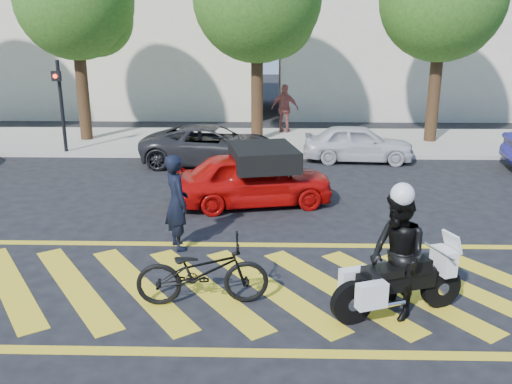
{
  "coord_description": "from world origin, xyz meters",
  "views": [
    {
      "loc": [
        0.47,
        -8.21,
        4.16
      ],
      "look_at": [
        0.21,
        2.11,
        1.05
      ],
      "focal_mm": 38.0,
      "sensor_mm": 36.0,
      "label": 1
    }
  ],
  "objects_px": {
    "parked_mid_right": "(358,143)",
    "police_motorcycle": "(397,283)",
    "officer_bike": "(177,202)",
    "officer_moto": "(398,256)",
    "parked_mid_left": "(213,145)",
    "bicycle": "(202,272)",
    "red_convertible": "(252,179)"
  },
  "relations": [
    {
      "from": "parked_mid_right",
      "to": "police_motorcycle",
      "type": "bearing_deg",
      "value": 178.59
    },
    {
      "from": "officer_bike",
      "to": "police_motorcycle",
      "type": "bearing_deg",
      "value": -152.85
    },
    {
      "from": "officer_bike",
      "to": "officer_moto",
      "type": "xyz_separation_m",
      "value": [
        3.69,
        -2.53,
        0.01
      ]
    },
    {
      "from": "officer_bike",
      "to": "parked_mid_right",
      "type": "xyz_separation_m",
      "value": [
        4.68,
        7.48,
        -0.34
      ]
    },
    {
      "from": "officer_moto",
      "to": "parked_mid_right",
      "type": "height_order",
      "value": "officer_moto"
    },
    {
      "from": "officer_moto",
      "to": "parked_mid_left",
      "type": "height_order",
      "value": "officer_moto"
    },
    {
      "from": "bicycle",
      "to": "officer_bike",
      "type": "bearing_deg",
      "value": 13.27
    },
    {
      "from": "officer_bike",
      "to": "parked_mid_left",
      "type": "xyz_separation_m",
      "value": [
        -0.0,
        6.91,
        -0.32
      ]
    },
    {
      "from": "officer_moto",
      "to": "parked_mid_left",
      "type": "distance_m",
      "value": 10.14
    },
    {
      "from": "police_motorcycle",
      "to": "parked_mid_left",
      "type": "height_order",
      "value": "parked_mid_left"
    },
    {
      "from": "officer_moto",
      "to": "parked_mid_left",
      "type": "bearing_deg",
      "value": -178.85
    },
    {
      "from": "bicycle",
      "to": "police_motorcycle",
      "type": "height_order",
      "value": "bicycle"
    },
    {
      "from": "red_convertible",
      "to": "parked_mid_right",
      "type": "distance_m",
      "value": 5.74
    },
    {
      "from": "officer_moto",
      "to": "parked_mid_left",
      "type": "relative_size",
      "value": 0.42
    },
    {
      "from": "police_motorcycle",
      "to": "parked_mid_left",
      "type": "xyz_separation_m",
      "value": [
        -3.71,
        9.45,
        0.1
      ]
    },
    {
      "from": "parked_mid_right",
      "to": "red_convertible",
      "type": "bearing_deg",
      "value": 149.02
    },
    {
      "from": "officer_bike",
      "to": "red_convertible",
      "type": "xyz_separation_m",
      "value": [
        1.38,
        2.79,
        -0.28
      ]
    },
    {
      "from": "bicycle",
      "to": "officer_moto",
      "type": "relative_size",
      "value": 1.08
    },
    {
      "from": "officer_bike",
      "to": "red_convertible",
      "type": "height_order",
      "value": "officer_bike"
    },
    {
      "from": "police_motorcycle",
      "to": "officer_moto",
      "type": "bearing_deg",
      "value": 123.88
    },
    {
      "from": "officer_bike",
      "to": "parked_mid_left",
      "type": "bearing_deg",
      "value": -28.4
    },
    {
      "from": "officer_bike",
      "to": "red_convertible",
      "type": "bearing_deg",
      "value": -54.77
    },
    {
      "from": "red_convertible",
      "to": "police_motorcycle",
      "type": "bearing_deg",
      "value": -168.06
    },
    {
      "from": "police_motorcycle",
      "to": "officer_moto",
      "type": "distance_m",
      "value": 0.43
    },
    {
      "from": "parked_mid_right",
      "to": "officer_bike",
      "type": "bearing_deg",
      "value": 152.11
    },
    {
      "from": "police_motorcycle",
      "to": "parked_mid_right",
      "type": "bearing_deg",
      "value": 64.22
    },
    {
      "from": "officer_bike",
      "to": "bicycle",
      "type": "height_order",
      "value": "officer_bike"
    },
    {
      "from": "police_motorcycle",
      "to": "officer_moto",
      "type": "relative_size",
      "value": 1.1
    },
    {
      "from": "red_convertible",
      "to": "parked_mid_left",
      "type": "relative_size",
      "value": 0.86
    },
    {
      "from": "officer_moto",
      "to": "parked_mid_right",
      "type": "distance_m",
      "value": 10.06
    },
    {
      "from": "bicycle",
      "to": "red_convertible",
      "type": "xyz_separation_m",
      "value": [
        0.62,
        5.03,
        0.12
      ]
    },
    {
      "from": "bicycle",
      "to": "police_motorcycle",
      "type": "distance_m",
      "value": 2.96
    }
  ]
}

